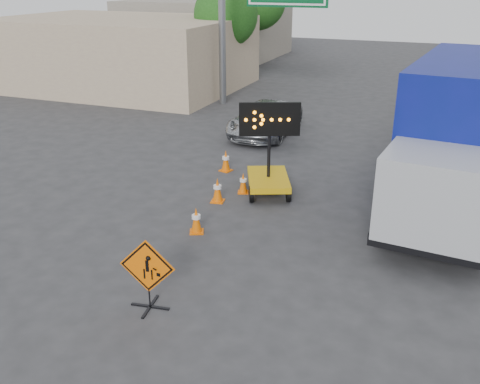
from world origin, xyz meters
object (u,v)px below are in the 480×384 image
Objects in this scene: construction_sign at (148,273)px; arrow_board at (268,173)px; box_truck at (458,144)px; pickup_truck at (265,119)px.

arrow_board is (0.23, 6.79, -0.18)m from construction_sign.
arrow_board is 5.55m from box_truck.
box_truck is (5.53, 7.85, 1.08)m from construction_sign.
pickup_truck is 0.53× the size of box_truck.
box_truck reaches higher than construction_sign.
construction_sign is 0.54× the size of arrow_board.
construction_sign is 13.22m from pickup_truck.
box_truck is at bearing -35.54° from pickup_truck.
construction_sign reaches higher than pickup_truck.
pickup_truck is at bearing 151.03° from box_truck.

